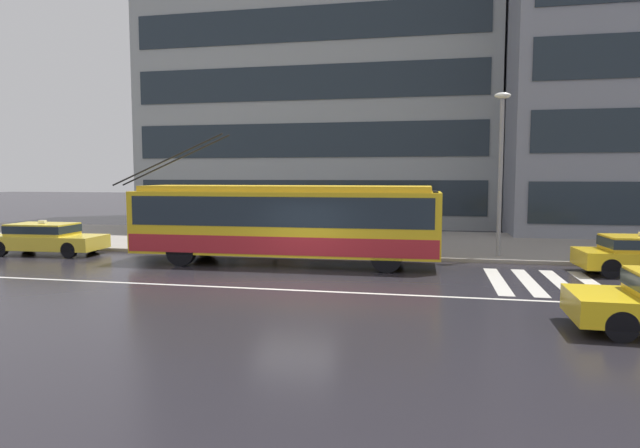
{
  "coord_description": "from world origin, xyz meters",
  "views": [
    {
      "loc": [
        4.02,
        -15.66,
        3.19
      ],
      "look_at": [
        0.03,
        3.69,
        1.43
      ],
      "focal_mm": 30.39,
      "sensor_mm": 36.0,
      "label": 1
    }
  ],
  "objects_px": {
    "pedestrian_at_shelter": "(301,222)",
    "pedestrian_approaching_curb": "(275,225)",
    "bus_shelter": "(269,204)",
    "trolleybus": "(285,221)",
    "taxi_queued_behind_bus": "(46,237)",
    "street_lamp": "(501,159)"
  },
  "relations": [
    {
      "from": "bus_shelter",
      "to": "pedestrian_approaching_curb",
      "type": "height_order",
      "value": "bus_shelter"
    },
    {
      "from": "trolleybus",
      "to": "street_lamp",
      "type": "distance_m",
      "value": 8.39
    },
    {
      "from": "trolleybus",
      "to": "pedestrian_at_shelter",
      "type": "height_order",
      "value": "trolleybus"
    },
    {
      "from": "trolleybus",
      "to": "pedestrian_at_shelter",
      "type": "relative_size",
      "value": 7.25
    },
    {
      "from": "pedestrian_at_shelter",
      "to": "pedestrian_approaching_curb",
      "type": "height_order",
      "value": "pedestrian_at_shelter"
    },
    {
      "from": "trolleybus",
      "to": "pedestrian_at_shelter",
      "type": "xyz_separation_m",
      "value": [
        -0.51,
        4.41,
        -0.43
      ]
    },
    {
      "from": "bus_shelter",
      "to": "pedestrian_at_shelter",
      "type": "distance_m",
      "value": 1.66
    },
    {
      "from": "taxi_queued_behind_bus",
      "to": "pedestrian_at_shelter",
      "type": "distance_m",
      "value": 10.54
    },
    {
      "from": "trolleybus",
      "to": "pedestrian_approaching_curb",
      "type": "distance_m",
      "value": 3.21
    },
    {
      "from": "taxi_queued_behind_bus",
      "to": "pedestrian_approaching_curb",
      "type": "height_order",
      "value": "pedestrian_approaching_curb"
    },
    {
      "from": "taxi_queued_behind_bus",
      "to": "bus_shelter",
      "type": "distance_m",
      "value": 9.21
    },
    {
      "from": "street_lamp",
      "to": "pedestrian_approaching_curb",
      "type": "bearing_deg",
      "value": 177.38
    },
    {
      "from": "trolleybus",
      "to": "bus_shelter",
      "type": "xyz_separation_m",
      "value": [
        -1.75,
        3.72,
        0.42
      ]
    },
    {
      "from": "pedestrian_at_shelter",
      "to": "pedestrian_approaching_curb",
      "type": "distance_m",
      "value": 1.66
    },
    {
      "from": "bus_shelter",
      "to": "street_lamp",
      "type": "height_order",
      "value": "street_lamp"
    },
    {
      "from": "bus_shelter",
      "to": "pedestrian_approaching_curb",
      "type": "xyz_separation_m",
      "value": [
        0.5,
        -0.8,
        -0.87
      ]
    },
    {
      "from": "trolleybus",
      "to": "taxi_queued_behind_bus",
      "type": "distance_m",
      "value": 10.28
    },
    {
      "from": "pedestrian_at_shelter",
      "to": "pedestrian_approaching_curb",
      "type": "bearing_deg",
      "value": -116.7
    },
    {
      "from": "taxi_queued_behind_bus",
      "to": "pedestrian_approaching_curb",
      "type": "relative_size",
      "value": 2.79
    },
    {
      "from": "taxi_queued_behind_bus",
      "to": "bus_shelter",
      "type": "bearing_deg",
      "value": 21.65
    },
    {
      "from": "bus_shelter",
      "to": "pedestrian_approaching_curb",
      "type": "distance_m",
      "value": 1.28
    },
    {
      "from": "trolleybus",
      "to": "street_lamp",
      "type": "bearing_deg",
      "value": 18.13
    }
  ]
}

